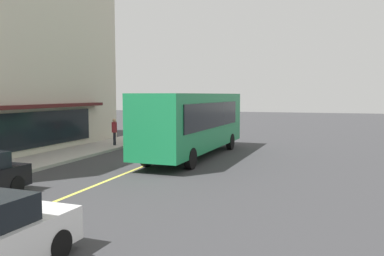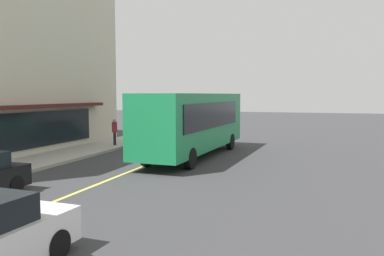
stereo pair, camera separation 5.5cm
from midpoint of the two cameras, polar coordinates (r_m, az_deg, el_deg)
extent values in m
plane|color=#38383A|center=(20.65, -5.19, -4.79)|extent=(120.00, 120.00, 0.00)
cube|color=#B2ADA3|center=(23.34, -17.62, -3.70)|extent=(80.00, 3.04, 0.15)
cube|color=#D8D14C|center=(20.65, -5.19, -4.78)|extent=(36.00, 0.16, 0.01)
cube|color=#4C1919|center=(22.86, -22.33, 2.85)|extent=(13.82, 0.70, 0.20)
cube|color=black|center=(23.08, -22.64, -0.38)|extent=(11.85, 0.08, 2.00)
cube|color=#197F47|center=(21.84, 0.36, 1.04)|extent=(11.09, 2.96, 3.00)
cube|color=black|center=(26.99, 4.40, 2.51)|extent=(0.21, 2.10, 1.80)
cube|color=black|center=(22.02, -3.01, 2.00)|extent=(8.79, 0.43, 1.32)
cube|color=black|center=(21.12, 3.31, 1.88)|extent=(8.79, 0.43, 1.32)
cube|color=#0CF259|center=(27.03, 4.45, 4.40)|extent=(0.16, 1.90, 0.36)
cube|color=#2D2D33|center=(27.20, 4.43, -0.87)|extent=(0.26, 2.40, 0.40)
cylinder|color=black|center=(25.65, 0.73, -1.76)|extent=(1.01, 0.34, 1.00)
cylinder|color=black|center=(24.98, 5.61, -1.96)|extent=(1.01, 0.34, 1.00)
cylinder|color=black|center=(19.25, -6.47, -4.00)|extent=(1.01, 0.34, 1.00)
cylinder|color=black|center=(18.34, -0.16, -4.41)|extent=(1.01, 0.34, 1.00)
cylinder|color=black|center=(15.12, -23.98, -7.52)|extent=(0.64, 0.22, 0.64)
cube|color=#14666B|center=(27.54, -4.79, -1.13)|extent=(4.39, 2.02, 0.75)
cube|color=black|center=(27.62, -4.69, 0.25)|extent=(2.48, 1.64, 0.55)
cylinder|color=black|center=(25.97, -4.16, -2.09)|extent=(0.65, 0.25, 0.64)
cylinder|color=black|center=(26.56, -7.50, -1.97)|extent=(0.65, 0.25, 0.64)
cylinder|color=black|center=(28.64, -2.27, -1.44)|extent=(0.65, 0.25, 0.64)
cylinder|color=black|center=(29.18, -5.34, -1.34)|extent=(0.65, 0.25, 0.64)
cylinder|color=black|center=(9.06, -18.71, -15.60)|extent=(0.65, 0.25, 0.64)
cylinder|color=black|center=(26.38, -11.01, -1.52)|extent=(0.18, 0.18, 0.84)
cylinder|color=maroon|center=(26.31, -11.03, 0.11)|extent=(0.34, 0.34, 0.66)
sphere|color=tan|center=(26.28, -11.05, 1.08)|extent=(0.23, 0.23, 0.23)
camera|label=1|loc=(0.03, -89.93, 0.01)|focal=37.06mm
camera|label=2|loc=(0.03, 90.07, -0.01)|focal=37.06mm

